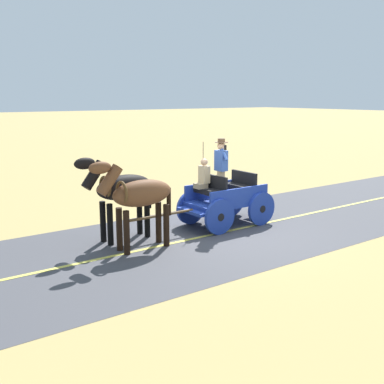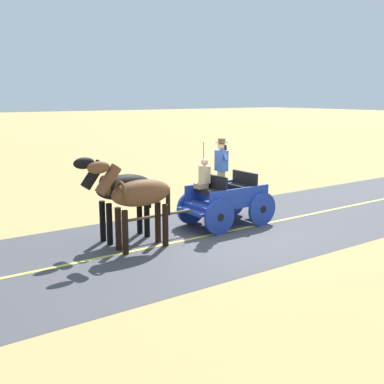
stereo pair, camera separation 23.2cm
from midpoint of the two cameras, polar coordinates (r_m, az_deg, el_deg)
ground_plane at (r=12.79m, az=4.50°, el=-4.92°), size 200.00×200.00×0.00m
road_surface at (r=12.79m, az=4.50°, el=-4.90°), size 5.48×160.00×0.01m
road_centre_stripe at (r=12.79m, az=4.50°, el=-4.88°), size 0.12×160.00×0.00m
horse_drawn_carriage at (r=13.29m, az=4.47°, el=-0.65°), size 1.44×4.50×2.50m
horse_near_side at (r=11.14m, az=-6.09°, el=-0.41°), size 0.56×2.13×2.21m
horse_off_side at (r=11.91m, az=-8.18°, el=0.33°), size 0.65×2.13×2.21m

